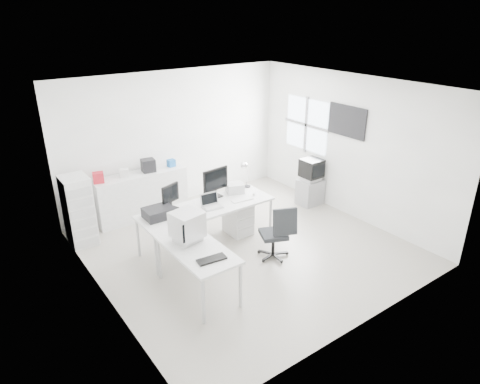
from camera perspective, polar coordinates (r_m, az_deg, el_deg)
floor at (r=7.62m, az=0.89°, el=-7.41°), size 5.00×5.00×0.01m
ceiling at (r=6.65m, az=1.04°, el=13.84°), size 5.00×5.00×0.01m
back_wall at (r=9.04m, az=-8.64°, el=7.01°), size 5.00×0.02×2.80m
left_wall at (r=5.98m, az=-18.63°, el=-2.62°), size 0.02×5.00×2.80m
right_wall at (r=8.67m, az=14.39°, el=5.83°), size 0.02×5.00×2.80m
window at (r=9.38m, az=8.84°, el=8.85°), size 0.02×1.20×1.10m
wall_picture at (r=8.58m, az=14.08°, el=9.16°), size 0.04×0.90×0.60m
main_desk at (r=7.56m, az=-4.37°, el=-4.51°), size 2.40×0.80×0.75m
side_desk at (r=6.37m, az=-5.66°, el=-10.32°), size 0.70×1.40×0.75m
drawer_pedestal at (r=7.97m, az=-0.26°, el=-3.49°), size 0.40×0.50×0.60m
inkjet_printer at (r=7.08m, az=-10.77°, el=-2.72°), size 0.48×0.37×0.17m
lcd_monitor_small at (r=7.26m, az=-9.24°, el=-0.67°), size 0.41×0.32×0.46m
lcd_monitor_large at (r=7.65m, az=-3.28°, el=1.24°), size 0.55×0.27×0.55m
laptop at (r=7.29m, az=-3.74°, el=-1.32°), size 0.36×0.37×0.22m
white_keyboard at (r=7.60m, az=0.31°, el=-1.05°), size 0.41×0.16×0.02m
white_mouse at (r=7.80m, az=1.87°, el=-0.27°), size 0.06×0.06×0.06m
laser_printer at (r=7.90m, az=-0.69°, el=0.55°), size 0.38×0.35×0.18m
desk_lamp at (r=8.09m, az=1.00°, el=2.34°), size 0.19×0.19×0.50m
crt_monitor at (r=6.24m, az=-7.06°, el=-4.46°), size 0.51×0.51×0.51m
black_keyboard at (r=5.87m, az=-3.80°, el=-8.94°), size 0.42×0.21×0.03m
office_chair at (r=7.16m, az=4.50°, el=-5.31°), size 0.72×0.72×0.95m
tv_cabinet at (r=9.30m, az=9.30°, el=0.03°), size 0.50×0.41×0.54m
crt_tv at (r=9.11m, az=9.50°, el=2.90°), size 0.50×0.48×0.45m
sideboard at (r=8.76m, az=-13.00°, el=-0.41°), size 1.85×0.46×0.93m
clutter_box_a at (r=8.31m, az=-18.38°, el=1.84°), size 0.23×0.22×0.19m
clutter_box_b at (r=8.46m, az=-15.18°, el=2.48°), size 0.20×0.19×0.16m
clutter_box_c at (r=8.61m, az=-12.13°, el=3.49°), size 0.28×0.26×0.25m
clutter_box_d at (r=8.83m, az=-9.16°, el=3.84°), size 0.15×0.14×0.15m
clutter_bottle at (r=8.27m, az=-20.43°, el=1.54°), size 0.07×0.07×0.22m
filing_cabinet at (r=8.00m, az=-20.72°, el=-2.36°), size 0.44×0.53×1.27m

